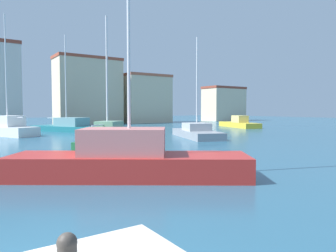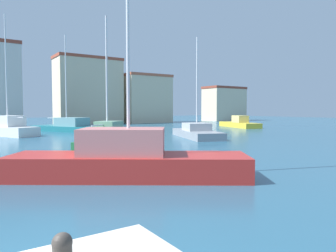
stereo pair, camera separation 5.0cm
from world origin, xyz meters
The scene contains 10 objects.
water centered at (15.00, 20.00, 0.00)m, with size 160.00×160.00×0.00m, color #285670.
sailboat_white_center_channel centered at (4.07, 29.98, 0.76)m, with size 5.04×7.39×11.82m.
sailboat_green_inner_mooring centered at (8.12, 14.85, 0.64)m, with size 5.61×5.32×8.57m.
sailboat_grey_distant_east centered at (18.21, 18.11, 0.50)m, with size 4.99×8.12×9.11m.
motorboat_yellow_mid_harbor centered at (33.75, 27.54, 0.52)m, with size 4.79×8.48×1.70m.
sailboat_red_distant_north centered at (5.24, 6.23, 0.72)m, with size 8.60×6.89×13.05m.
sailboat_teal_outer_mooring centered at (10.77, 32.78, 0.62)m, with size 6.84×8.99×11.24m.
waterfront_apartments centered at (19.35, 49.77, 5.86)m, with size 11.38×5.37×11.70m.
yacht_club centered at (30.33, 49.16, 4.63)m, with size 9.16×6.65×9.25m.
harbor_office centered at (50.54, 48.11, 3.85)m, with size 9.42×5.16×7.67m.
Camera 2 is at (-0.01, -4.36, 2.59)m, focal length 33.65 mm.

